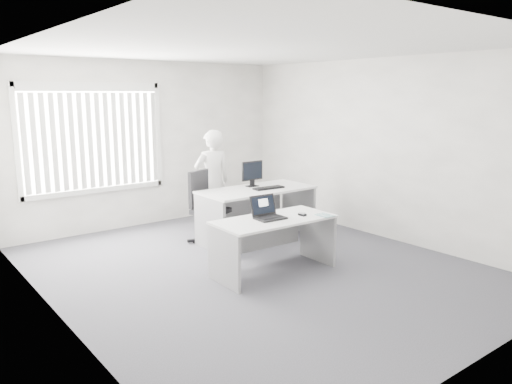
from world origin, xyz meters
TOP-DOWN VIEW (x-y plane):
  - ground at (0.00, 0.00)m, footprint 6.00×6.00m
  - wall_back at (0.00, 3.00)m, footprint 5.00×0.02m
  - wall_front at (0.00, -3.00)m, footprint 5.00×0.02m
  - wall_left at (-2.50, 0.00)m, footprint 0.02×6.00m
  - wall_right at (2.50, 0.00)m, footprint 0.02×6.00m
  - ceiling at (0.00, 0.00)m, footprint 5.00×6.00m
  - window at (-1.00, 2.96)m, footprint 2.32×0.06m
  - blinds at (-1.00, 2.90)m, footprint 2.20×0.10m
  - desk_near at (0.08, -0.25)m, footprint 1.58×0.78m
  - desk_far at (0.80, 1.02)m, footprint 1.79×0.84m
  - office_chair at (0.18, 1.46)m, footprint 0.82×0.82m
  - person at (0.53, 1.85)m, footprint 0.67×0.49m
  - laptop at (0.02, -0.25)m, footprint 0.39×0.35m
  - paper_sheet at (0.44, -0.38)m, footprint 0.31×0.24m
  - mouse at (0.46, -0.37)m, footprint 0.06×0.11m
  - booklet at (0.69, -0.55)m, footprint 0.16×0.22m
  - keyboard at (0.94, 0.90)m, footprint 0.51×0.20m
  - monitor at (0.86, 1.21)m, footprint 0.41×0.13m

SIDE VIEW (x-z plane):
  - ground at x=0.00m, z-range 0.00..0.00m
  - office_chair at x=0.18m, z-range -0.21..0.89m
  - desk_near at x=0.08m, z-range 0.16..0.87m
  - desk_far at x=0.80m, z-range 0.18..1.00m
  - paper_sheet at x=0.44m, z-range 0.71..0.71m
  - booklet at x=0.69m, z-range 0.71..0.72m
  - mouse at x=0.46m, z-range 0.71..0.75m
  - keyboard at x=0.94m, z-range 0.82..0.84m
  - person at x=0.53m, z-range 0.00..1.69m
  - laptop at x=0.02m, z-range 0.71..1.00m
  - monitor at x=0.86m, z-range 0.82..1.22m
  - wall_back at x=0.00m, z-range 0.00..2.80m
  - wall_front at x=0.00m, z-range 0.00..2.80m
  - wall_left at x=-2.50m, z-range 0.00..2.80m
  - wall_right at x=2.50m, z-range 0.00..2.80m
  - blinds at x=-1.00m, z-range 0.77..2.27m
  - window at x=-1.00m, z-range 0.67..2.43m
  - ceiling at x=0.00m, z-range 2.79..2.81m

